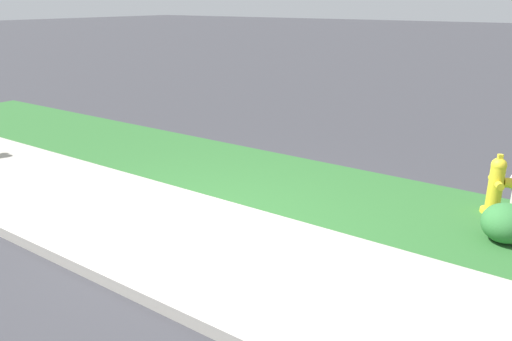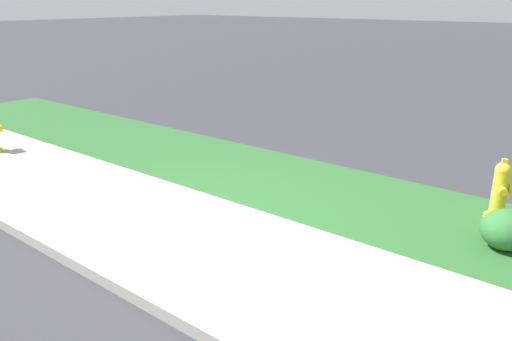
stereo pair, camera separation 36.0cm
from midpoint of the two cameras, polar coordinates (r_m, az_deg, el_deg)
ground_plane at (r=5.61m, az=-6.63°, el=-7.26°), size 120.00×120.00×0.00m
sidewalk_pavement at (r=5.61m, az=-6.63°, el=-7.21°), size 18.00×2.07×0.01m
grass_verge at (r=7.13m, az=5.47°, el=-1.34°), size 18.00×2.17×0.01m
street_curb at (r=4.96m, az=-15.95°, el=-10.87°), size 18.00×0.16×0.12m
fire_hydrant_at_driveway at (r=6.56m, az=27.57°, el=-2.05°), size 0.33×0.35×0.75m
shrub_bush_mid_verge at (r=5.88m, az=28.24°, el=-6.00°), size 0.50×0.50×0.43m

